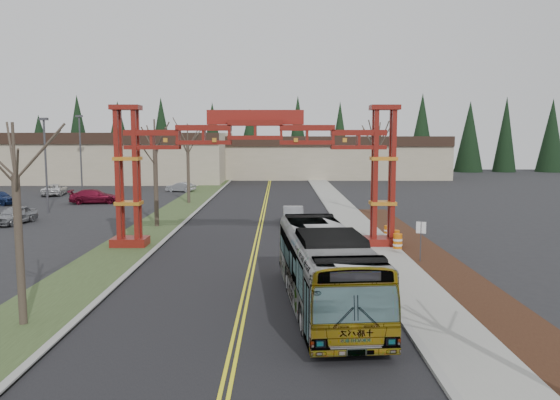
{
  "coord_description": "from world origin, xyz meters",
  "views": [
    {
      "loc": [
        1.49,
        -16.08,
        6.97
      ],
      "look_at": [
        1.52,
        12.2,
        3.67
      ],
      "focal_mm": 35.0,
      "sensor_mm": 36.0,
      "label": 1
    }
  ],
  "objects_px": {
    "bare_tree_median_near": "(15,177)",
    "barrel_mid": "(395,238)",
    "bare_tree_right_far": "(376,143)",
    "light_pole_far": "(80,147)",
    "parked_car_far_a": "(181,187)",
    "bare_tree_median_far": "(188,145)",
    "barrel_south": "(398,242)",
    "transit_bus": "(325,268)",
    "street_sign": "(421,234)",
    "barrel_north": "(388,232)",
    "retail_building_west": "(84,156)",
    "gateway_arch": "(256,152)",
    "parked_car_near_a": "(15,215)",
    "retail_building_east": "(328,156)",
    "light_pole_near": "(46,158)",
    "bare_tree_median_mid": "(155,150)",
    "parked_car_far_b": "(55,190)",
    "silver_sedan": "(293,216)",
    "parked_car_mid_a": "(95,196)"
  },
  "relations": [
    {
      "from": "bare_tree_median_near",
      "to": "barrel_south",
      "type": "relative_size",
      "value": 7.11
    },
    {
      "from": "light_pole_far",
      "to": "barrel_south",
      "type": "distance_m",
      "value": 50.94
    },
    {
      "from": "retail_building_east",
      "to": "barrel_north",
      "type": "relative_size",
      "value": 41.87
    },
    {
      "from": "retail_building_west",
      "to": "street_sign",
      "type": "xyz_separation_m",
      "value": [
        39.26,
        -58.55,
        -2.09
      ]
    },
    {
      "from": "transit_bus",
      "to": "bare_tree_right_far",
      "type": "height_order",
      "value": "bare_tree_right_far"
    },
    {
      "from": "parked_car_far_a",
      "to": "bare_tree_median_far",
      "type": "xyz_separation_m",
      "value": [
        3.0,
        -11.97,
        5.48
      ]
    },
    {
      "from": "bare_tree_median_far",
      "to": "parked_car_near_a",
      "type": "bearing_deg",
      "value": -131.03
    },
    {
      "from": "barrel_south",
      "to": "silver_sedan",
      "type": "bearing_deg",
      "value": 122.64
    },
    {
      "from": "bare_tree_right_far",
      "to": "barrel_south",
      "type": "xyz_separation_m",
      "value": [
        -1.26,
        -15.1,
        -5.87
      ]
    },
    {
      "from": "barrel_mid",
      "to": "bare_tree_median_far",
      "type": "bearing_deg",
      "value": 126.92
    },
    {
      "from": "parked_car_near_a",
      "to": "barrel_north",
      "type": "height_order",
      "value": "parked_car_near_a"
    },
    {
      "from": "barrel_south",
      "to": "bare_tree_right_far",
      "type": "bearing_deg",
      "value": 85.23
    },
    {
      "from": "retail_building_east",
      "to": "bare_tree_median_far",
      "type": "height_order",
      "value": "bare_tree_median_far"
    },
    {
      "from": "barrel_north",
      "to": "barrel_south",
      "type": "bearing_deg",
      "value": -92.31
    },
    {
      "from": "retail_building_east",
      "to": "bare_tree_median_near",
      "type": "height_order",
      "value": "bare_tree_median_near"
    },
    {
      "from": "parked_car_far_a",
      "to": "barrel_north",
      "type": "relative_size",
      "value": 4.1
    },
    {
      "from": "retail_building_west",
      "to": "parked_car_far_a",
      "type": "xyz_separation_m",
      "value": [
        19.0,
        -19.41,
        -3.15
      ]
    },
    {
      "from": "gateway_arch",
      "to": "bare_tree_median_near",
      "type": "distance_m",
      "value": 16.6
    },
    {
      "from": "retail_building_east",
      "to": "street_sign",
      "type": "distance_m",
      "value": 66.58
    },
    {
      "from": "street_sign",
      "to": "barrel_north",
      "type": "height_order",
      "value": "street_sign"
    },
    {
      "from": "transit_bus",
      "to": "bare_tree_right_far",
      "type": "relative_size",
      "value": 1.35
    },
    {
      "from": "parked_car_near_a",
      "to": "retail_building_west",
      "type": "bearing_deg",
      "value": 112.82
    },
    {
      "from": "bare_tree_median_near",
      "to": "barrel_mid",
      "type": "bearing_deg",
      "value": 40.97
    },
    {
      "from": "bare_tree_right_far",
      "to": "light_pole_far",
      "type": "distance_m",
      "value": 41.53
    },
    {
      "from": "retail_building_west",
      "to": "gateway_arch",
      "type": "bearing_deg",
      "value": -60.93
    },
    {
      "from": "retail_building_west",
      "to": "parked_car_mid_a",
      "type": "height_order",
      "value": "retail_building_west"
    },
    {
      "from": "parked_car_near_a",
      "to": "parked_car_far_a",
      "type": "bearing_deg",
      "value": 80.98
    },
    {
      "from": "parked_car_near_a",
      "to": "parked_car_far_a",
      "type": "xyz_separation_m",
      "value": [
        8.72,
        25.43,
        -0.11
      ]
    },
    {
      "from": "bare_tree_median_far",
      "to": "barrel_north",
      "type": "distance_m",
      "value": 26.69
    },
    {
      "from": "bare_tree_median_far",
      "to": "light_pole_near",
      "type": "height_order",
      "value": "light_pole_near"
    },
    {
      "from": "transit_bus",
      "to": "bare_tree_median_near",
      "type": "relative_size",
      "value": 1.58
    },
    {
      "from": "parked_car_far_b",
      "to": "retail_building_west",
      "type": "bearing_deg",
      "value": -87.11
    },
    {
      "from": "bare_tree_right_far",
      "to": "light_pole_far",
      "type": "height_order",
      "value": "light_pole_far"
    },
    {
      "from": "retail_building_west",
      "to": "transit_bus",
      "type": "bearing_deg",
      "value": -63.32
    },
    {
      "from": "street_sign",
      "to": "barrel_mid",
      "type": "height_order",
      "value": "street_sign"
    },
    {
      "from": "retail_building_east",
      "to": "light_pole_far",
      "type": "bearing_deg",
      "value": -144.19
    },
    {
      "from": "parked_car_mid_a",
      "to": "bare_tree_median_mid",
      "type": "bearing_deg",
      "value": -156.86
    },
    {
      "from": "retail_building_west",
      "to": "light_pole_far",
      "type": "relative_size",
      "value": 4.74
    },
    {
      "from": "parked_car_near_a",
      "to": "barrel_north",
      "type": "distance_m",
      "value": 29.32
    },
    {
      "from": "bare_tree_median_near",
      "to": "barrel_south",
      "type": "xyz_separation_m",
      "value": [
        16.74,
        13.32,
        -5.0
      ]
    },
    {
      "from": "retail_building_east",
      "to": "silver_sedan",
      "type": "bearing_deg",
      "value": -97.89
    },
    {
      "from": "bare_tree_median_near",
      "to": "bare_tree_median_mid",
      "type": "bearing_deg",
      "value": 90.0
    },
    {
      "from": "bare_tree_median_near",
      "to": "barrel_mid",
      "type": "distance_m",
      "value": 22.91
    },
    {
      "from": "bare_tree_right_far",
      "to": "street_sign",
      "type": "height_order",
      "value": "bare_tree_right_far"
    },
    {
      "from": "retail_building_east",
      "to": "bare_tree_median_near",
      "type": "bearing_deg",
      "value": -103.24
    },
    {
      "from": "retail_building_east",
      "to": "silver_sedan",
      "type": "relative_size",
      "value": 8.47
    },
    {
      "from": "transit_bus",
      "to": "parked_car_far_b",
      "type": "height_order",
      "value": "transit_bus"
    },
    {
      "from": "parked_car_far_a",
      "to": "bare_tree_median_mid",
      "type": "distance_m",
      "value": 27.63
    },
    {
      "from": "barrel_north",
      "to": "parked_car_far_b",
      "type": "bearing_deg",
      "value": 140.78
    },
    {
      "from": "retail_building_west",
      "to": "parked_car_far_b",
      "type": "height_order",
      "value": "retail_building_west"
    }
  ]
}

